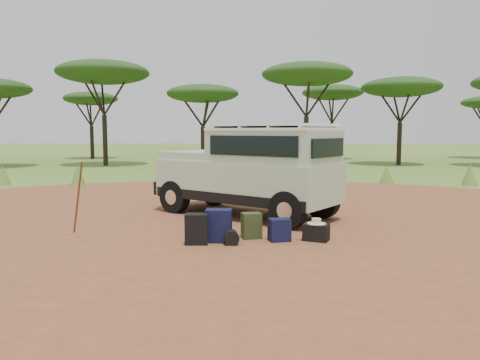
{
  "coord_description": "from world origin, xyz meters",
  "views": [
    {
      "loc": [
        0.15,
        -9.38,
        2.1
      ],
      "look_at": [
        0.16,
        1.1,
        1.0
      ],
      "focal_mm": 35.0,
      "sensor_mm": 36.0,
      "label": 1
    }
  ],
  "objects_px": {
    "safari_vehicle": "(251,172)",
    "backpack_black": "(197,229)",
    "duffel_navy": "(279,230)",
    "walking_staff": "(78,198)",
    "hard_case": "(316,232)",
    "backpack_navy": "(219,226)",
    "backpack_olive": "(251,226)"
  },
  "relations": [
    {
      "from": "backpack_black",
      "to": "hard_case",
      "type": "relative_size",
      "value": 1.22
    },
    {
      "from": "walking_staff",
      "to": "backpack_olive",
      "type": "bearing_deg",
      "value": -52.61
    },
    {
      "from": "backpack_black",
      "to": "backpack_olive",
      "type": "distance_m",
      "value": 1.12
    },
    {
      "from": "backpack_navy",
      "to": "duffel_navy",
      "type": "distance_m",
      "value": 1.16
    },
    {
      "from": "backpack_navy",
      "to": "hard_case",
      "type": "distance_m",
      "value": 1.87
    },
    {
      "from": "duffel_navy",
      "to": "hard_case",
      "type": "bearing_deg",
      "value": -11.02
    },
    {
      "from": "safari_vehicle",
      "to": "walking_staff",
      "type": "relative_size",
      "value": 3.07
    },
    {
      "from": "safari_vehicle",
      "to": "duffel_navy",
      "type": "xyz_separation_m",
      "value": [
        0.47,
        -2.66,
        -0.87
      ]
    },
    {
      "from": "hard_case",
      "to": "backpack_black",
      "type": "bearing_deg",
      "value": -150.14
    },
    {
      "from": "duffel_navy",
      "to": "safari_vehicle",
      "type": "bearing_deg",
      "value": 86.64
    },
    {
      "from": "backpack_navy",
      "to": "duffel_navy",
      "type": "bearing_deg",
      "value": 7.66
    },
    {
      "from": "walking_staff",
      "to": "backpack_navy",
      "type": "height_order",
      "value": "walking_staff"
    },
    {
      "from": "hard_case",
      "to": "duffel_navy",
      "type": "bearing_deg",
      "value": -154.27
    },
    {
      "from": "backpack_navy",
      "to": "backpack_olive",
      "type": "xyz_separation_m",
      "value": [
        0.63,
        0.28,
        -0.06
      ]
    },
    {
      "from": "safari_vehicle",
      "to": "backpack_black",
      "type": "xyz_separation_m",
      "value": [
        -1.08,
        -2.89,
        -0.81
      ]
    },
    {
      "from": "backpack_olive",
      "to": "backpack_navy",
      "type": "bearing_deg",
      "value": -170.24
    },
    {
      "from": "backpack_navy",
      "to": "hard_case",
      "type": "xyz_separation_m",
      "value": [
        1.87,
        0.09,
        -0.15
      ]
    },
    {
      "from": "backpack_olive",
      "to": "walking_staff",
      "type": "bearing_deg",
      "value": 159.56
    },
    {
      "from": "duffel_navy",
      "to": "backpack_navy",
      "type": "bearing_deg",
      "value": 169.33
    },
    {
      "from": "walking_staff",
      "to": "duffel_navy",
      "type": "height_order",
      "value": "walking_staff"
    },
    {
      "from": "backpack_navy",
      "to": "hard_case",
      "type": "relative_size",
      "value": 1.34
    },
    {
      "from": "hard_case",
      "to": "safari_vehicle",
      "type": "bearing_deg",
      "value": 137.5
    },
    {
      "from": "safari_vehicle",
      "to": "backpack_black",
      "type": "relative_size",
      "value": 8.34
    },
    {
      "from": "walking_staff",
      "to": "backpack_navy",
      "type": "relative_size",
      "value": 2.47
    },
    {
      "from": "backpack_olive",
      "to": "duffel_navy",
      "type": "relative_size",
      "value": 1.17
    },
    {
      "from": "walking_staff",
      "to": "backpack_olive",
      "type": "xyz_separation_m",
      "value": [
        3.5,
        -0.37,
        -0.5
      ]
    },
    {
      "from": "duffel_navy",
      "to": "hard_case",
      "type": "height_order",
      "value": "duffel_navy"
    },
    {
      "from": "backpack_black",
      "to": "hard_case",
      "type": "xyz_separation_m",
      "value": [
        2.27,
        0.26,
        -0.12
      ]
    },
    {
      "from": "safari_vehicle",
      "to": "backpack_olive",
      "type": "xyz_separation_m",
      "value": [
        -0.05,
        -2.44,
        -0.84
      ]
    },
    {
      "from": "walking_staff",
      "to": "backpack_navy",
      "type": "xyz_separation_m",
      "value": [
        2.88,
        -0.65,
        -0.44
      ]
    },
    {
      "from": "safari_vehicle",
      "to": "backpack_navy",
      "type": "height_order",
      "value": "safari_vehicle"
    },
    {
      "from": "safari_vehicle",
      "to": "walking_staff",
      "type": "xyz_separation_m",
      "value": [
        -3.56,
        -2.07,
        -0.34
      ]
    }
  ]
}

